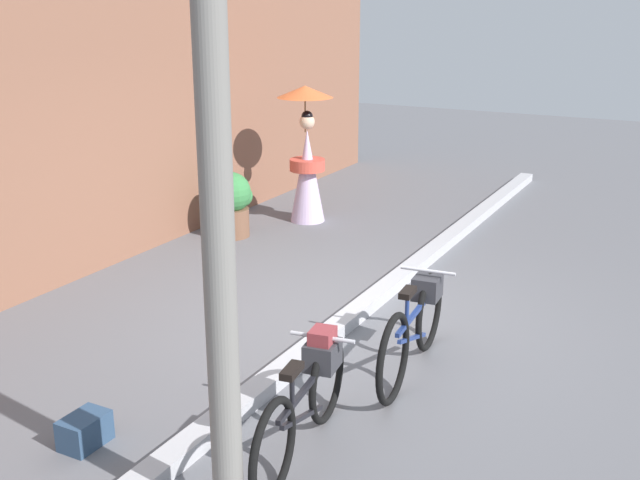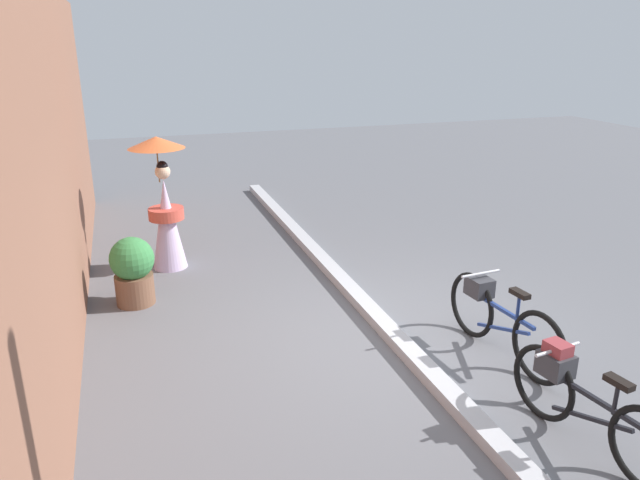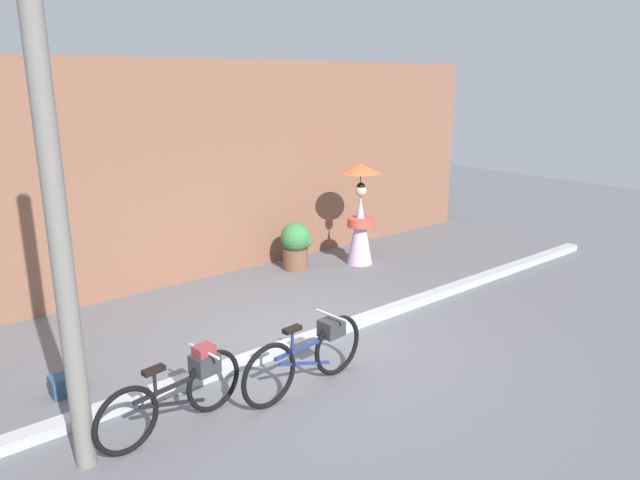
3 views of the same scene
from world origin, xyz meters
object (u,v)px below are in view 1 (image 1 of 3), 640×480
(person_with_parasol, at_px, (307,156))
(potted_plant_by_door, at_px, (232,202))
(bicycle_near_officer, at_px, (307,395))
(backpack_on_pavement, at_px, (85,430))
(bicycle_far_side, at_px, (415,324))
(utility_pole, at_px, (213,123))

(person_with_parasol, xyz_separation_m, potted_plant_by_door, (-1.12, 0.50, -0.47))
(bicycle_near_officer, bearing_deg, backpack_on_pavement, 116.66)
(bicycle_near_officer, bearing_deg, potted_plant_by_door, 39.87)
(potted_plant_by_door, bearing_deg, bicycle_near_officer, -140.13)
(bicycle_far_side, height_order, backpack_on_pavement, bicycle_far_side)
(bicycle_far_side, height_order, potted_plant_by_door, potted_plant_by_door)
(person_with_parasol, distance_m, potted_plant_by_door, 1.31)
(bicycle_near_officer, xyz_separation_m, bicycle_far_side, (1.46, -0.21, 0.00))
(bicycle_near_officer, xyz_separation_m, person_with_parasol, (5.08, 2.81, 0.52))
(bicycle_far_side, relative_size, utility_pole, 0.37)
(bicycle_near_officer, relative_size, potted_plant_by_door, 1.94)
(person_with_parasol, relative_size, potted_plant_by_door, 2.18)
(bicycle_near_officer, distance_m, utility_pole, 2.21)
(bicycle_near_officer, relative_size, backpack_on_pavement, 4.92)
(backpack_on_pavement, xyz_separation_m, utility_pole, (-0.25, -1.38, 2.28))
(bicycle_far_side, distance_m, potted_plant_by_door, 4.32)
(backpack_on_pavement, bearing_deg, potted_plant_by_door, 22.40)
(bicycle_far_side, bearing_deg, bicycle_near_officer, 171.70)
(person_with_parasol, distance_m, utility_pole, 6.81)
(potted_plant_by_door, distance_m, backpack_on_pavement, 5.05)
(bicycle_far_side, bearing_deg, utility_pole, 174.87)
(person_with_parasol, relative_size, backpack_on_pavement, 5.55)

